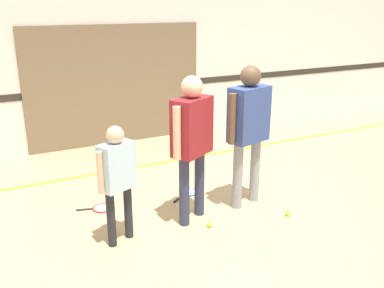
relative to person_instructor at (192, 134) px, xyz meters
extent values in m
plane|color=tan|center=(0.12, 0.02, -1.09)|extent=(16.00, 16.00, 0.00)
cube|color=silver|center=(0.12, 3.39, 0.51)|extent=(16.00, 0.06, 3.20)
cube|color=#2D2823|center=(0.12, 3.35, -0.07)|extent=(16.00, 0.01, 0.12)
cube|color=#756047|center=(0.12, 3.33, -0.01)|extent=(3.25, 0.05, 2.17)
cube|color=yellow|center=(0.12, 1.94, -1.09)|extent=(14.40, 0.10, 0.01)
cylinder|color=#2D334C|center=(-0.14, -0.08, -0.67)|extent=(0.12, 0.12, 0.85)
cylinder|color=#2D334C|center=(0.14, 0.08, -0.67)|extent=(0.12, 0.12, 0.85)
cube|color=maroon|center=(0.00, 0.00, 0.09)|extent=(0.56, 0.48, 0.67)
sphere|color=#DBAD89|center=(0.00, 0.00, 0.55)|extent=(0.25, 0.25, 0.25)
cylinder|color=#DBAD89|center=(-0.25, -0.14, 0.08)|extent=(0.09, 0.09, 0.60)
cylinder|color=#DBAD89|center=(0.25, 0.14, 0.08)|extent=(0.09, 0.09, 0.60)
cylinder|color=#232328|center=(-1.05, -0.15, -0.77)|extent=(0.09, 0.09, 0.64)
cylinder|color=#232328|center=(-0.82, -0.05, -0.77)|extent=(0.09, 0.09, 0.64)
cube|color=silver|center=(-0.93, -0.10, -0.20)|extent=(0.42, 0.33, 0.51)
sphere|color=#DBAD89|center=(-0.93, -0.10, 0.15)|extent=(0.19, 0.19, 0.19)
cylinder|color=#DBAD89|center=(-1.14, -0.19, -0.20)|extent=(0.07, 0.07, 0.45)
cylinder|color=#DBAD89|center=(-0.73, -0.02, -0.20)|extent=(0.07, 0.07, 0.45)
cylinder|color=gray|center=(0.98, 0.10, -0.65)|extent=(0.13, 0.13, 0.87)
cylinder|color=gray|center=(0.66, 0.02, -0.65)|extent=(0.13, 0.13, 0.87)
cube|color=#334784|center=(0.82, 0.06, 0.13)|extent=(0.56, 0.40, 0.69)
sphere|color=brown|center=(0.82, 0.06, 0.60)|extent=(0.25, 0.25, 0.25)
cylinder|color=brown|center=(1.11, 0.14, 0.12)|extent=(0.09, 0.09, 0.62)
cylinder|color=brown|center=(0.53, -0.01, 0.12)|extent=(0.09, 0.09, 0.62)
torus|color=blue|center=(0.30, 0.70, -1.08)|extent=(0.37, 0.37, 0.02)
cylinder|color=silver|center=(0.30, 0.70, -1.08)|extent=(0.23, 0.23, 0.01)
cylinder|color=black|center=(0.09, 0.57, -1.08)|extent=(0.22, 0.15, 0.02)
sphere|color=black|center=(-0.01, 0.51, -1.08)|extent=(0.03, 0.03, 0.03)
torus|color=red|center=(-0.91, 0.76, -1.08)|extent=(0.33, 0.33, 0.02)
cylinder|color=silver|center=(-0.91, 0.76, -1.08)|extent=(0.23, 0.23, 0.01)
cylinder|color=black|center=(-1.12, 0.82, -1.08)|extent=(0.20, 0.08, 0.02)
sphere|color=black|center=(-1.22, 0.84, -1.08)|extent=(0.03, 0.03, 0.03)
sphere|color=#CCE038|center=(0.10, -0.28, -1.06)|extent=(0.07, 0.07, 0.07)
sphere|color=#CCE038|center=(0.39, 0.55, -1.06)|extent=(0.07, 0.07, 0.07)
sphere|color=#CCE038|center=(1.10, -0.47, -1.06)|extent=(0.07, 0.07, 0.07)
camera|label=1|loc=(-2.10, -4.20, 1.45)|focal=40.00mm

